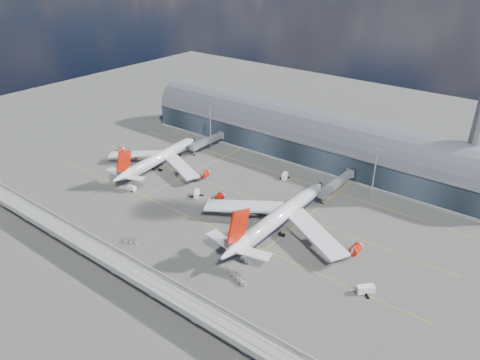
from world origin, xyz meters
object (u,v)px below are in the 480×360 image
Objects in this scene: airliner_left at (157,159)px; cargo_train_1 at (238,278)px; floodlight_mast_left at (210,125)px; service_truck_2 at (266,211)px; service_truck_1 at (132,188)px; service_truck_0 at (197,194)px; service_truck_5 at (301,204)px; service_truck_4 at (285,176)px; service_truck_3 at (366,289)px; cargo_train_2 at (245,260)px; cargo_train_0 at (131,241)px; floodlight_mast_right at (374,172)px; airliner_right at (278,218)px.

airliner_left reaches higher than cargo_train_1.
floodlight_mast_left is 3.57× the size of service_truck_2.
service_truck_1 is at bearing -85.08° from floodlight_mast_left.
service_truck_0 reaches higher than service_truck_5.
cargo_train_1 is at bearing -88.46° from service_truck_4.
service_truck_3 is at bearing -59.07° from service_truck_4.
cargo_train_2 is at bearing -103.90° from service_truck_1.
service_truck_2 is at bearing -31.27° from floodlight_mast_left.
cargo_train_0 is at bearing 100.21° from cargo_train_2.
service_truck_0 is 1.05× the size of service_truck_3.
service_truck_1 is 0.83× the size of service_truck_5.
floodlight_mast_right is 83.00m from service_truck_0.
floodlight_mast_right is at bearing 0.80° from service_truck_0.
service_truck_1 is 0.48× the size of cargo_train_1.
cargo_train_1 reaches higher than cargo_train_2.
cargo_train_0 is at bearing -67.00° from floodlight_mast_left.
service_truck_5 is at bearing -19.03° from floodlight_mast_left.
cargo_train_1 is at bearing -80.28° from airliner_right.
service_truck_2 is 0.76× the size of cargo_train_1.
service_truck_0 is (-65.44, -49.56, -12.26)m from floodlight_mast_right.
cargo_train_0 is at bearing -121.42° from service_truck_4.
airliner_left is 131.92m from service_truck_3.
service_truck_2 is (72.62, -2.94, -4.29)m from airliner_left.
service_truck_4 is at bearing -169.32° from floodlight_mast_right.
floodlight_mast_right is 4.53× the size of service_truck_4.
floodlight_mast_left is at bearing -163.74° from service_truck_3.
cargo_train_1 is at bearing -34.13° from airliner_left.
airliner_left is 14.18× the size of service_truck_1.
service_truck_3 is 60.90m from service_truck_5.
airliner_right is 46.83m from service_truck_0.
airliner_right is 26.25m from cargo_train_2.
airliner_left reaches higher than service_truck_5.
airliner_left is 102.12m from cargo_train_1.
service_truck_3 is at bearing -78.07° from cargo_train_1.
service_truck_1 reaches higher than service_truck_5.
cargo_train_1 is at bearing -44.32° from floodlight_mast_left.
airliner_left is 10.57× the size of service_truck_3.
airliner_right is at bearing -14.35° from airliner_left.
airliner_left is at bearing 54.80° from cargo_train_2.
cargo_train_0 is (-17.14, -85.91, -0.71)m from service_truck_4.
service_truck_3 reaches higher than cargo_train_2.
service_truck_0 is 47.17m from service_truck_4.
service_truck_4 reaches higher than cargo_train_2.
cargo_train_2 is (-43.04, -11.48, -0.74)m from service_truck_3.
airliner_left reaches higher than service_truck_2.
floodlight_mast_right is at bearing 155.69° from service_truck_3.
floodlight_mast_left is 102.93m from cargo_train_0.
floodlight_mast_right is at bearing 0.00° from floodlight_mast_left.
cargo_train_1 is (6.83, -35.69, -5.29)m from airliner_right.
airliner_right is at bearing -6.87° from cargo_train_2.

